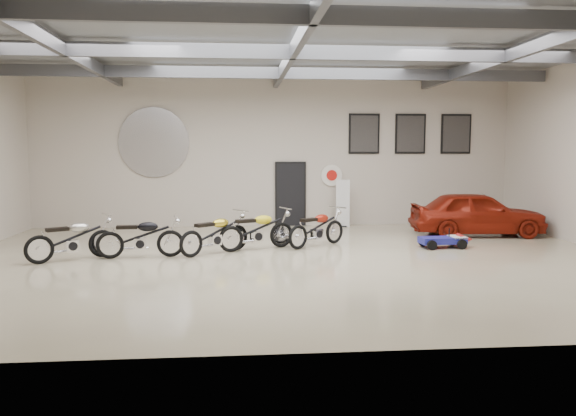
{
  "coord_description": "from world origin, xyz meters",
  "views": [
    {
      "loc": [
        -1.23,
        -12.84,
        2.58
      ],
      "look_at": [
        0.0,
        1.2,
        1.1
      ],
      "focal_mm": 35.0,
      "sensor_mm": 36.0,
      "label": 1
    }
  ],
  "objects": [
    {
      "name": "motorcycle_yellow",
      "position": [
        -0.79,
        1.45,
        0.53
      ],
      "size": [
        2.14,
        1.41,
        1.07
      ],
      "primitive_type": null,
      "rotation": [
        0.0,
        0.0,
        0.42
      ],
      "color": "silver",
      "rests_on": "floor"
    },
    {
      "name": "go_kart",
      "position": [
        4.21,
        1.31,
        0.27
      ],
      "size": [
        1.5,
        0.75,
        0.53
      ],
      "primitive_type": null,
      "rotation": [
        0.0,
        0.0,
        0.07
      ],
      "color": "navy",
      "rests_on": "floor"
    },
    {
      "name": "back_wall",
      "position": [
        0.0,
        6.0,
        2.5
      ],
      "size": [
        16.0,
        0.02,
        5.0
      ],
      "primitive_type": "cube",
      "color": "beige",
      "rests_on": "floor"
    },
    {
      "name": "ceiling",
      "position": [
        0.0,
        0.0,
        5.0
      ],
      "size": [
        16.0,
        12.0,
        0.01
      ],
      "primitive_type": "cube",
      "color": "slate",
      "rests_on": "back_wall"
    },
    {
      "name": "motorcycle_red",
      "position": [
        0.82,
        1.81,
        0.51
      ],
      "size": [
        1.94,
        1.69,
        1.03
      ],
      "primitive_type": null,
      "rotation": [
        0.0,
        0.0,
        0.66
      ],
      "color": "silver",
      "rests_on": "floor"
    },
    {
      "name": "poster_mid",
      "position": [
        4.6,
        5.96,
        3.1
      ],
      "size": [
        1.05,
        0.08,
        1.35
      ],
      "primitive_type": null,
      "color": "black",
      "rests_on": "back_wall"
    },
    {
      "name": "banner_stand",
      "position": [
        2.21,
        5.5,
        0.83
      ],
      "size": [
        0.48,
        0.27,
        1.67
      ],
      "primitive_type": null,
      "rotation": [
        0.0,
        0.0,
        -0.21
      ],
      "color": "white",
      "rests_on": "floor"
    },
    {
      "name": "motorcycle_silver",
      "position": [
        -5.12,
        0.42,
        0.53
      ],
      "size": [
        2.06,
        1.6,
        1.06
      ],
      "primitive_type": null,
      "rotation": [
        0.0,
        0.0,
        0.55
      ],
      "color": "silver",
      "rests_on": "floor"
    },
    {
      "name": "vintage_car",
      "position": [
        5.88,
        3.3,
        0.67
      ],
      "size": [
        1.91,
        4.04,
        1.33
      ],
      "primitive_type": "imported",
      "rotation": [
        0.0,
        0.0,
        1.48
      ],
      "color": "maroon",
      "rests_on": "floor"
    },
    {
      "name": "oil_sign",
      "position": [
        1.9,
        5.95,
        1.7
      ],
      "size": [
        0.72,
        0.1,
        0.72
      ],
      "primitive_type": null,
      "color": "white",
      "rests_on": "back_wall"
    },
    {
      "name": "motorcycle_gold",
      "position": [
        -1.84,
        0.98,
        0.52
      ],
      "size": [
        1.96,
        1.75,
        1.05
      ],
      "primitive_type": null,
      "rotation": [
        0.0,
        0.0,
        0.68
      ],
      "color": "silver",
      "rests_on": "floor"
    },
    {
      "name": "ceiling_beams",
      "position": [
        0.0,
        0.0,
        4.75
      ],
      "size": [
        15.8,
        11.8,
        0.32
      ],
      "primitive_type": null,
      "color": "#515358",
      "rests_on": "ceiling"
    },
    {
      "name": "floor",
      "position": [
        0.0,
        0.0,
        0.0
      ],
      "size": [
        16.0,
        12.0,
        0.01
      ],
      "primitive_type": "cube",
      "color": "#B9AF8D",
      "rests_on": "ground"
    },
    {
      "name": "logo_plaque",
      "position": [
        -4.0,
        5.95,
        2.8
      ],
      "size": [
        2.3,
        0.06,
        1.16
      ],
      "primitive_type": null,
      "color": "silver",
      "rests_on": "back_wall"
    },
    {
      "name": "poster_left",
      "position": [
        3.0,
        5.96,
        3.1
      ],
      "size": [
        1.05,
        0.08,
        1.35
      ],
      "primitive_type": null,
      "color": "black",
      "rests_on": "back_wall"
    },
    {
      "name": "motorcycle_black",
      "position": [
        -3.58,
        0.6,
        0.52
      ],
      "size": [
        2.05,
        0.78,
        1.04
      ],
      "primitive_type": null,
      "rotation": [
        0.0,
        0.0,
        0.08
      ],
      "color": "silver",
      "rests_on": "floor"
    },
    {
      "name": "door",
      "position": [
        0.5,
        5.95,
        1.05
      ],
      "size": [
        0.92,
        0.08,
        2.1
      ],
      "primitive_type": "cube",
      "color": "black",
      "rests_on": "back_wall"
    },
    {
      "name": "poster_right",
      "position": [
        6.2,
        5.96,
        3.1
      ],
      "size": [
        1.05,
        0.08,
        1.35
      ],
      "primitive_type": null,
      "color": "black",
      "rests_on": "back_wall"
    }
  ]
}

